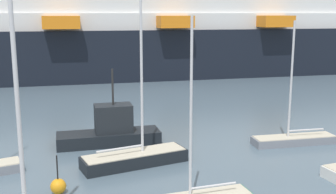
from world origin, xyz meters
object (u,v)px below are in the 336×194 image
object	(u,v)px
fishing_boat_1	(111,130)
sailboat_1	(135,156)
cruise_ship	(7,34)
sailboat_2	(294,138)
channel_buoy_0	(58,186)

from	to	relation	value
fishing_boat_1	sailboat_1	bearing A→B (deg)	-78.38
sailboat_1	cruise_ship	world-z (taller)	cruise_ship
sailboat_1	sailboat_2	world-z (taller)	sailboat_1
cruise_ship	channel_buoy_0	bearing A→B (deg)	-80.61
sailboat_1	sailboat_2	xyz separation A→B (m)	(9.35, 1.18, -0.11)
channel_buoy_0	cruise_ship	distance (m)	34.94
channel_buoy_0	cruise_ship	size ratio (longest dim) A/B	0.02
fishing_boat_1	sailboat_2	bearing A→B (deg)	-14.25
sailboat_2	cruise_ship	bearing A→B (deg)	-56.57
fishing_boat_1	channel_buoy_0	world-z (taller)	fishing_boat_1
sailboat_1	fishing_boat_1	xyz separation A→B (m)	(-0.78, 3.66, 0.33)
fishing_boat_1	channel_buoy_0	xyz separation A→B (m)	(-2.83, -6.21, -0.46)
sailboat_2	channel_buoy_0	distance (m)	13.49
sailboat_1	channel_buoy_0	size ratio (longest dim) A/B	5.88
sailboat_2	channel_buoy_0	xyz separation A→B (m)	(-12.97, -3.73, -0.01)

